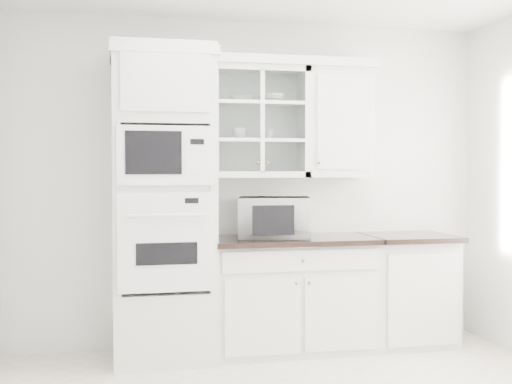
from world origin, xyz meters
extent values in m
cube|color=white|center=(0.00, 1.74, 1.35)|extent=(4.00, 0.02, 2.70)
cube|color=silver|center=(-0.75, 1.43, 1.20)|extent=(0.76, 0.65, 2.40)
cube|color=white|center=(-0.75, 1.09, 0.94)|extent=(0.70, 0.03, 0.72)
cube|color=black|center=(-0.75, 1.07, 0.86)|extent=(0.44, 0.01, 0.16)
cube|color=white|center=(-0.75, 1.09, 1.56)|extent=(0.70, 0.03, 0.43)
cube|color=black|center=(-0.84, 1.07, 1.58)|extent=(0.40, 0.01, 0.31)
cube|color=silver|center=(0.28, 1.45, 0.44)|extent=(1.30, 0.60, 0.88)
cube|color=black|center=(0.28, 1.42, 0.90)|extent=(1.32, 0.67, 0.04)
cube|color=silver|center=(1.28, 1.45, 0.44)|extent=(0.70, 0.60, 0.88)
cube|color=black|center=(1.28, 1.42, 0.90)|extent=(0.72, 0.67, 0.04)
cube|color=silver|center=(0.03, 1.58, 1.85)|extent=(0.80, 0.33, 0.90)
cube|color=silver|center=(0.03, 1.58, 1.70)|extent=(0.74, 0.29, 0.02)
cube|color=silver|center=(0.03, 1.58, 2.00)|extent=(0.74, 0.29, 0.02)
cube|color=silver|center=(0.71, 1.58, 1.85)|extent=(0.55, 0.33, 0.90)
cube|color=white|center=(-0.07, 1.56, 2.33)|extent=(2.14, 0.38, 0.07)
imported|color=white|center=(0.13, 1.43, 1.08)|extent=(0.65, 0.58, 0.32)
imported|color=white|center=(-0.11, 1.57, 2.03)|extent=(0.21, 0.21, 0.05)
imported|color=white|center=(0.14, 1.58, 2.04)|extent=(0.27, 0.27, 0.07)
imported|color=white|center=(-0.13, 1.57, 1.75)|extent=(0.13, 0.13, 0.09)
imported|color=white|center=(0.12, 1.57, 1.75)|extent=(0.10, 0.10, 0.09)
camera|label=1|loc=(-1.07, -3.54, 1.46)|focal=45.00mm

